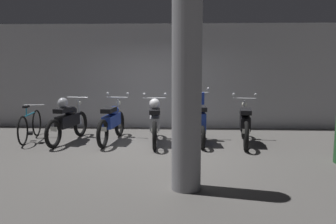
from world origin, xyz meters
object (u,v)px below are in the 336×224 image
motorbike_slot_2 (155,121)px  bicycle (30,126)px  motorbike_slot_0 (68,120)px  motorbike_slot_3 (199,121)px  motorbike_slot_4 (245,123)px  motorbike_slot_1 (112,121)px  support_pillar (187,91)px

motorbike_slot_2 → bicycle: (-3.07, 0.19, -0.17)m
motorbike_slot_0 → bicycle: size_ratio=1.12×
motorbike_slot_3 → bicycle: bearing=178.7°
motorbike_slot_2 → motorbike_slot_4: 2.10m
motorbike_slot_0 → motorbike_slot_1: bearing=3.8°
motorbike_slot_3 → support_pillar: bearing=-96.2°
support_pillar → bicycle: bearing=140.2°
motorbike_slot_4 → bicycle: motorbike_slot_4 is taller
motorbike_slot_1 → motorbike_slot_2: (1.04, -0.15, 0.04)m
motorbike_slot_1 → motorbike_slot_4: (3.14, -0.11, 0.00)m
motorbike_slot_3 → support_pillar: 3.22m
motorbike_slot_2 → support_pillar: support_pillar is taller
motorbike_slot_1 → motorbike_slot_3: 2.09m
motorbike_slot_2 → support_pillar: 3.19m
motorbike_slot_4 → bicycle: (-5.17, 0.14, -0.13)m
bicycle → support_pillar: (3.78, -3.15, 1.12)m
motorbike_slot_1 → support_pillar: 3.71m
motorbike_slot_4 → motorbike_slot_2: bearing=-178.8°
motorbike_slot_1 → motorbike_slot_4: size_ratio=1.00×
motorbike_slot_3 → motorbike_slot_4: bearing=-2.7°
motorbike_slot_1 → motorbike_slot_3: size_ratio=1.16×
bicycle → motorbike_slot_3: bearing=-1.3°
motorbike_slot_1 → bicycle: 2.03m
motorbike_slot_2 → motorbike_slot_4: size_ratio=1.00×
motorbike_slot_3 → bicycle: motorbike_slot_3 is taller
motorbike_slot_1 → bicycle: motorbike_slot_1 is taller
motorbike_slot_1 → support_pillar: size_ratio=0.66×
motorbike_slot_2 → motorbike_slot_1: bearing=171.8°
motorbike_slot_2 → bicycle: size_ratio=1.13×
motorbike_slot_0 → motorbike_slot_2: (2.09, -0.08, 0.00)m
motorbike_slot_2 → bicycle: motorbike_slot_2 is taller
motorbike_slot_2 → motorbike_slot_3: bearing=5.0°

